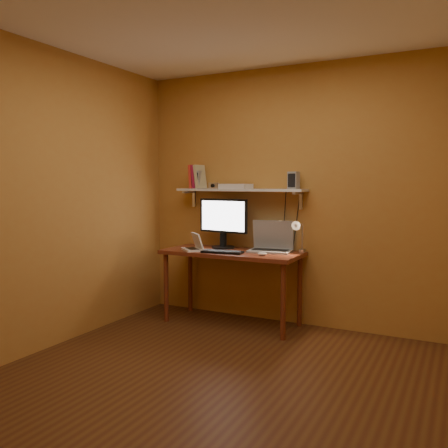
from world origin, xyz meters
The scene contains 14 objects.
room centered at (0.00, 0.00, 1.30)m, with size 3.44×3.24×2.64m.
desk centered at (-0.59, 1.28, 0.66)m, with size 1.40×0.60×0.75m.
wall_shelf centered at (-0.59, 1.47, 1.36)m, with size 1.40×0.25×0.21m.
monitor centered at (-0.76, 1.42, 1.04)m, with size 0.57×0.27×0.52m.
laptop centered at (-0.23, 1.44, 0.83)m, with size 0.45×0.35×0.31m.
netbook centered at (-0.95, 1.14, 0.80)m, with size 0.29×0.28×0.18m.
keyboard centered at (-0.61, 1.11, 0.76)m, with size 0.41×0.14×0.02m, color black.
mouse centered at (-0.20, 1.14, 0.77)m, with size 0.09×0.06×0.03m, color silver.
desk_lamp centered at (0.07, 1.41, 0.96)m, with size 0.09×0.23×0.38m.
speaker_left centered at (-1.12, 1.47, 1.47)m, with size 0.11×0.11×0.19m, color gray.
speaker_right centered at (-0.02, 1.48, 1.46)m, with size 0.09×0.09×0.17m, color gray.
books centered at (-1.11, 1.48, 1.50)m, with size 0.15×0.18×0.25m.
shelf_camera centered at (-0.87, 1.41, 1.41)m, with size 0.11×0.05×0.06m.
router centered at (-0.64, 1.46, 1.40)m, with size 0.31×0.21×0.05m, color silver.
Camera 1 is at (1.51, -2.97, 1.44)m, focal length 38.00 mm.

